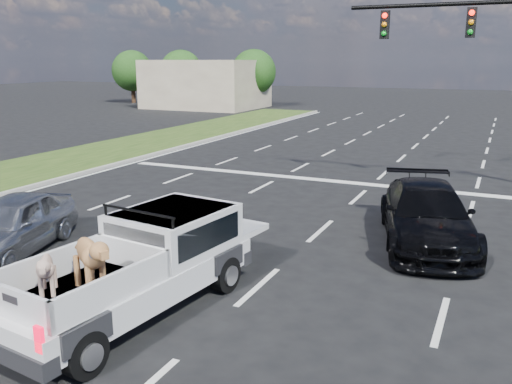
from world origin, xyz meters
TOP-DOWN VIEW (x-y plane):
  - ground at (0.00, 0.00)m, footprint 160.00×160.00m
  - road_markings at (0.00, 6.56)m, footprint 17.75×60.00m
  - grass_median_left at (-11.50, 6.00)m, footprint 5.00×60.00m
  - curb_left at (-9.05, 6.00)m, footprint 0.15×60.00m
  - building_left at (-20.00, 36.00)m, footprint 10.00×8.00m
  - tree_far_a at (-30.00, 38.00)m, footprint 4.20×4.20m
  - tree_far_b at (-24.00, 38.00)m, footprint 4.20×4.20m
  - tree_far_c at (-16.00, 38.00)m, footprint 4.20×4.20m
  - pickup_truck at (0.25, -1.82)m, footprint 2.41×5.20m
  - silver_sedan at (-4.31, -0.61)m, footprint 2.67×4.32m
  - black_coupe at (4.40, 4.16)m, footprint 3.25×5.36m

SIDE VIEW (x-z plane):
  - ground at x=0.00m, z-range 0.00..0.00m
  - road_markings at x=0.00m, z-range 0.00..0.01m
  - grass_median_left at x=-11.50m, z-range 0.00..0.10m
  - curb_left at x=-9.05m, z-range 0.00..0.14m
  - silver_sedan at x=-4.31m, z-range 0.00..1.37m
  - black_coupe at x=4.40m, z-range 0.00..1.45m
  - pickup_truck at x=0.25m, z-range -0.06..1.82m
  - building_left at x=-20.00m, z-range 0.00..4.40m
  - tree_far_a at x=-30.00m, z-range 0.59..5.99m
  - tree_far_b at x=-24.00m, z-range 0.59..5.99m
  - tree_far_c at x=-16.00m, z-range 0.59..5.99m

